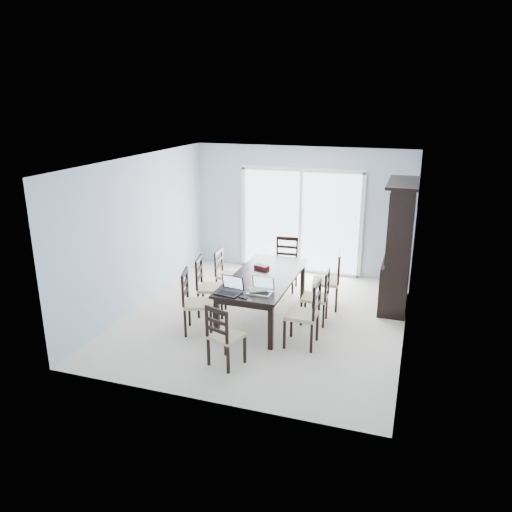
% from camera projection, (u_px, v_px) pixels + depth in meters
% --- Properties ---
extents(floor, '(5.00, 5.00, 0.00)m').
position_uv_depth(floor, '(264.00, 318.00, 8.34)').
color(floor, silver).
rests_on(floor, ground).
extents(ceiling, '(5.00, 5.00, 0.00)m').
position_uv_depth(ceiling, '(265.00, 161.00, 7.54)').
color(ceiling, white).
rests_on(ceiling, back_wall).
extents(back_wall, '(4.50, 0.02, 2.60)m').
position_uv_depth(back_wall, '(301.00, 211.00, 10.20)').
color(back_wall, '#ADBBCE').
rests_on(back_wall, floor).
extents(wall_left, '(0.02, 5.00, 2.60)m').
position_uv_depth(wall_left, '(140.00, 232.00, 8.62)').
color(wall_left, '#ADBBCE').
rests_on(wall_left, floor).
extents(wall_right, '(0.02, 5.00, 2.60)m').
position_uv_depth(wall_right, '(411.00, 257.00, 7.26)').
color(wall_right, '#ADBBCE').
rests_on(wall_right, floor).
extents(balcony, '(4.50, 2.00, 0.10)m').
position_uv_depth(balcony, '(310.00, 259.00, 11.51)').
color(balcony, gray).
rests_on(balcony, ground).
extents(railing, '(4.50, 0.06, 1.10)m').
position_uv_depth(railing, '(319.00, 224.00, 12.23)').
color(railing, '#99999E').
rests_on(railing, balcony).
extents(dining_table, '(1.00, 2.20, 0.75)m').
position_uv_depth(dining_table, '(264.00, 280.00, 8.13)').
color(dining_table, black).
rests_on(dining_table, floor).
extents(china_hutch, '(0.50, 1.38, 2.20)m').
position_uv_depth(china_hutch, '(399.00, 247.00, 8.53)').
color(china_hutch, black).
rests_on(china_hutch, floor).
extents(sliding_door, '(2.52, 0.05, 2.18)m').
position_uv_depth(sliding_door, '(300.00, 221.00, 10.24)').
color(sliding_door, silver).
rests_on(sliding_door, floor).
extents(chair_left_near, '(0.56, 0.55, 1.16)m').
position_uv_depth(chair_left_near, '(193.00, 295.00, 7.67)').
color(chair_left_near, black).
rests_on(chair_left_near, floor).
extents(chair_left_mid, '(0.53, 0.52, 1.15)m').
position_uv_depth(chair_left_mid, '(206.00, 280.00, 8.32)').
color(chair_left_mid, black).
rests_on(chair_left_mid, floor).
extents(chair_left_far, '(0.41, 0.40, 1.03)m').
position_uv_depth(chair_left_far, '(224.00, 269.00, 9.06)').
color(chair_left_far, black).
rests_on(chair_left_far, floor).
extents(chair_right_near, '(0.46, 0.44, 1.18)m').
position_uv_depth(chair_right_near, '(309.00, 307.00, 7.22)').
color(chair_right_near, black).
rests_on(chair_right_near, floor).
extents(chair_right_mid, '(0.43, 0.41, 1.05)m').
position_uv_depth(chair_right_mid, '(320.00, 291.00, 7.99)').
color(chair_right_mid, black).
rests_on(chair_right_mid, floor).
extents(chair_right_far, '(0.51, 0.50, 1.16)m').
position_uv_depth(chair_right_far, '(332.00, 274.00, 8.57)').
color(chair_right_far, black).
rests_on(chair_right_far, floor).
extents(chair_end_near, '(0.50, 0.51, 1.04)m').
position_uv_depth(chair_end_near, '(222.00, 330.00, 6.67)').
color(chair_end_near, black).
rests_on(chair_end_near, floor).
extents(chair_end_far, '(0.45, 0.47, 1.14)m').
position_uv_depth(chair_end_far, '(286.00, 258.00, 9.50)').
color(chair_end_far, black).
rests_on(chair_end_far, floor).
extents(laptop_dark, '(0.39, 0.30, 0.25)m').
position_uv_depth(laptop_dark, '(228.00, 290.00, 7.34)').
color(laptop_dark, black).
rests_on(laptop_dark, dining_table).
extents(laptop_silver, '(0.35, 0.25, 0.24)m').
position_uv_depth(laptop_silver, '(260.00, 290.00, 7.35)').
color(laptop_silver, '#B7B7BA').
rests_on(laptop_silver, dining_table).
extents(book_stack, '(0.32, 0.30, 0.04)m').
position_uv_depth(book_stack, '(257.00, 290.00, 7.43)').
color(book_stack, maroon).
rests_on(book_stack, dining_table).
extents(cell_phone, '(0.13, 0.08, 0.01)m').
position_uv_depth(cell_phone, '(243.00, 298.00, 7.20)').
color(cell_phone, black).
rests_on(cell_phone, dining_table).
extents(game_box, '(0.27, 0.19, 0.06)m').
position_uv_depth(game_box, '(262.00, 267.00, 8.42)').
color(game_box, '#430D16').
rests_on(game_box, dining_table).
extents(hot_tub, '(2.24, 2.05, 1.05)m').
position_uv_depth(hot_tub, '(302.00, 233.00, 11.50)').
color(hot_tub, brown).
rests_on(hot_tub, balcony).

